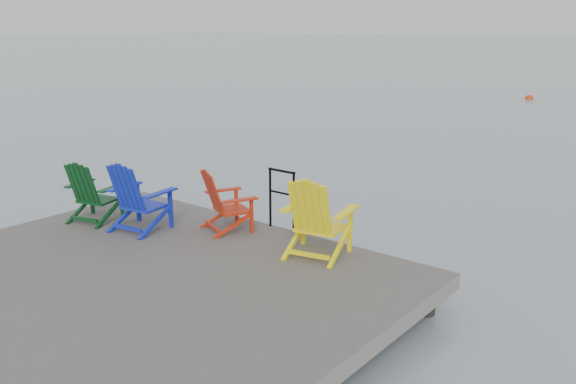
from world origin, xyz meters
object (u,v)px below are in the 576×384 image
Objects in this scene: chair_red at (224,200)px; chair_yellow at (316,217)px; buoy_b at (529,99)px; chair_blue at (137,196)px; handrail at (282,194)px; chair_green at (92,191)px.

chair_red is 1.66m from chair_yellow.
buoy_b is (-4.79, 23.89, -1.04)m from chair_yellow.
chair_blue is 24.77m from buoy_b.
chair_red is at bearing -137.79° from handrail.
chair_green is 1.04× the size of chair_red.
chair_yellow is at bearing -29.15° from handrail.
chair_yellow is 2.66× the size of buoy_b.
chair_yellow reaches higher than chair_green.
chair_blue is (-1.60, -1.35, -0.02)m from handrail.
chair_green is 3.65m from chair_yellow.
handrail is 0.88× the size of chair_blue.
chair_blue is at bearing -116.91° from chair_red.
chair_blue is (0.88, 0.16, 0.04)m from chair_green.
handrail is at bearing 66.64° from chair_red.
chair_green is 0.88× the size of chair_yellow.
buoy_b is (-3.75, 23.31, -1.04)m from handrail.
handrail is at bearing -80.86° from buoy_b.
chair_yellow is (3.53, 0.93, 0.06)m from chair_green.
chair_red reaches higher than buoy_b.
handrail is 0.95× the size of chair_green.
chair_green is at bearing -178.15° from chair_yellow.
chair_green is at bearing -177.61° from chair_blue.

